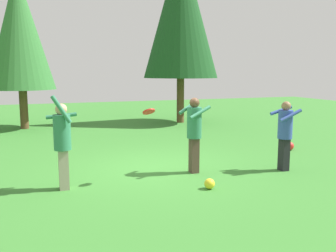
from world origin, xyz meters
TOP-DOWN VIEW (x-y plane):
  - ground_plane at (0.00, 0.00)m, footprint 40.00×40.00m
  - person_thrower at (-2.32, -0.89)m, footprint 0.61×0.51m
  - person_catcher at (0.65, -0.65)m, footprint 0.70×0.63m
  - person_bystander at (2.77, -1.20)m, footprint 0.60×0.51m
  - frisbee at (-0.56, -1.00)m, footprint 0.31×0.29m
  - ball_yellow at (0.46, -1.88)m, footprint 0.22×0.22m
  - ball_red at (4.38, 0.64)m, footprint 0.26×0.26m
  - tree_left at (-3.26, 7.88)m, footprint 2.67×2.67m
  - tree_right at (3.53, 7.44)m, footprint 3.38×3.38m

SIDE VIEW (x-z plane):
  - ground_plane at x=0.00m, z-range 0.00..0.00m
  - ball_yellow at x=0.46m, z-range 0.00..0.22m
  - ball_red at x=4.38m, z-range 0.00..0.26m
  - person_bystander at x=2.77m, z-range 0.16..1.83m
  - person_thrower at x=-2.32m, z-range 0.08..2.01m
  - person_catcher at x=0.65m, z-range 0.17..1.94m
  - frisbee at x=-0.56m, z-range 1.45..1.61m
  - tree_left at x=-3.26m, z-range 0.79..7.17m
  - tree_right at x=3.53m, z-range 1.01..9.09m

